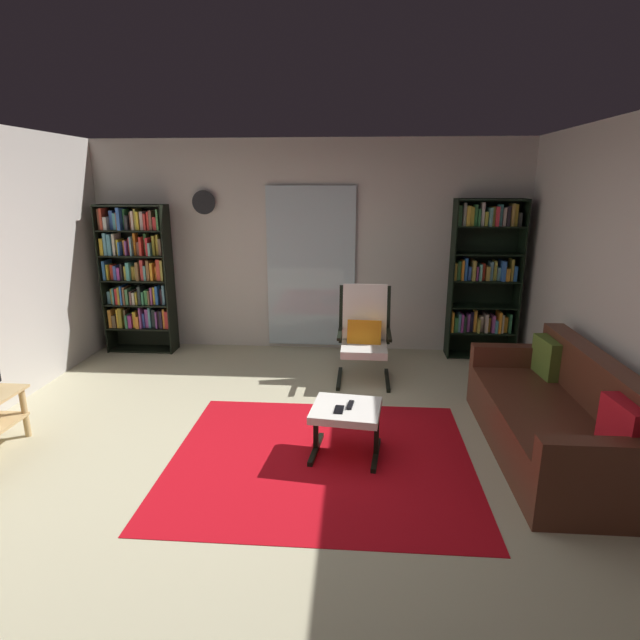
# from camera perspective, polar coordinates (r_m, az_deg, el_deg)

# --- Properties ---
(ground_plane) EXTENTS (7.02, 7.02, 0.00)m
(ground_plane) POSITION_cam_1_polar(r_m,az_deg,el_deg) (4.03, -5.43, -15.96)
(ground_plane) COLOR beige
(wall_back) EXTENTS (5.60, 0.06, 2.60)m
(wall_back) POSITION_cam_1_polar(r_m,az_deg,el_deg) (6.37, -1.38, 8.20)
(wall_back) COLOR beige
(wall_back) RESTS_ON ground
(glass_door_panel) EXTENTS (1.10, 0.01, 2.00)m
(glass_door_panel) POSITION_cam_1_polar(r_m,az_deg,el_deg) (6.34, -1.04, 5.88)
(glass_door_panel) COLOR silver
(area_rug) EXTENTS (2.33, 1.99, 0.01)m
(area_rug) POSITION_cam_1_polar(r_m,az_deg,el_deg) (4.08, 0.11, -15.39)
(area_rug) COLOR red
(area_rug) RESTS_ON ground
(bookshelf_near_tv) EXTENTS (0.84, 0.30, 1.83)m
(bookshelf_near_tv) POSITION_cam_1_polar(r_m,az_deg,el_deg) (6.68, -19.98, 4.95)
(bookshelf_near_tv) COLOR black
(bookshelf_near_tv) RESTS_ON ground
(bookshelf_near_sofa) EXTENTS (0.81, 0.30, 1.91)m
(bookshelf_near_sofa) POSITION_cam_1_polar(r_m,az_deg,el_deg) (6.37, 18.02, 4.78)
(bookshelf_near_sofa) COLOR black
(bookshelf_near_sofa) RESTS_ON ground
(leather_sofa) EXTENTS (0.84, 1.96, 0.81)m
(leather_sofa) POSITION_cam_1_polar(r_m,az_deg,el_deg) (4.43, 25.25, -10.08)
(leather_sofa) COLOR #572B1D
(leather_sofa) RESTS_ON ground
(lounge_armchair) EXTENTS (0.57, 0.66, 1.02)m
(lounge_armchair) POSITION_cam_1_polar(r_m,az_deg,el_deg) (5.47, 5.03, -1.26)
(lounge_armchair) COLOR black
(lounge_armchair) RESTS_ON ground
(ottoman) EXTENTS (0.57, 0.54, 0.41)m
(ottoman) POSITION_cam_1_polar(r_m,az_deg,el_deg) (3.99, 2.97, -10.69)
(ottoman) COLOR white
(ottoman) RESTS_ON ground
(tv_remote) EXTENTS (0.06, 0.15, 0.02)m
(tv_remote) POSITION_cam_1_polar(r_m,az_deg,el_deg) (3.97, 3.45, -9.55)
(tv_remote) COLOR black
(tv_remote) RESTS_ON ottoman
(cell_phone) EXTENTS (0.08, 0.14, 0.01)m
(cell_phone) POSITION_cam_1_polar(r_m,az_deg,el_deg) (3.90, 2.17, -10.08)
(cell_phone) COLOR black
(cell_phone) RESTS_ON ottoman
(wall_clock) EXTENTS (0.29, 0.03, 0.29)m
(wall_clock) POSITION_cam_1_polar(r_m,az_deg,el_deg) (6.50, -12.98, 12.84)
(wall_clock) COLOR silver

